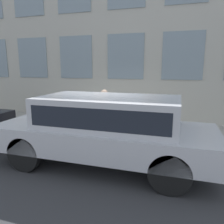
# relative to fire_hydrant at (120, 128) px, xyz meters

# --- Properties ---
(ground_plane) EXTENTS (80.00, 80.00, 0.00)m
(ground_plane) POSITION_rel_fire_hydrant_xyz_m (-0.40, 0.51, -0.49)
(ground_plane) COLOR #38383A
(sidewalk) EXTENTS (3.05, 60.00, 0.15)m
(sidewalk) POSITION_rel_fire_hydrant_xyz_m (1.12, 0.51, -0.42)
(sidewalk) COLOR #9E9B93
(sidewalk) RESTS_ON ground_plane
(building_facade) EXTENTS (0.33, 40.00, 7.02)m
(building_facade) POSITION_rel_fire_hydrant_xyz_m (2.80, 0.51, 3.03)
(building_facade) COLOR beige
(building_facade) RESTS_ON ground_plane
(fire_hydrant) EXTENTS (0.29, 0.42, 0.68)m
(fire_hydrant) POSITION_rel_fire_hydrant_xyz_m (0.00, 0.00, 0.00)
(fire_hydrant) COLOR gold
(fire_hydrant) RESTS_ON sidewalk
(person) EXTENTS (0.36, 0.24, 1.49)m
(person) POSITION_rel_fire_hydrant_xyz_m (0.60, 0.73, 0.55)
(person) COLOR #998466
(person) RESTS_ON sidewalk
(parked_truck_silver_near) EXTENTS (1.99, 5.27, 1.70)m
(parked_truck_silver_near) POSITION_rel_fire_hydrant_xyz_m (-1.60, -0.06, 0.51)
(parked_truck_silver_near) COLOR black
(parked_truck_silver_near) RESTS_ON ground_plane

